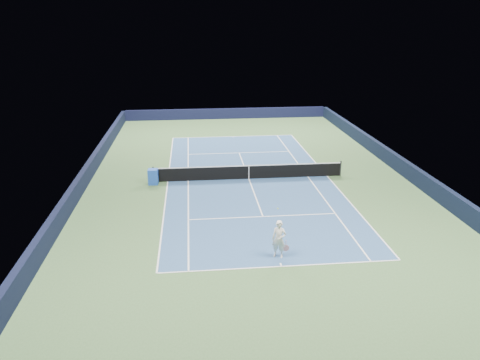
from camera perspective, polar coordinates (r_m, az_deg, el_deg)
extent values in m
plane|color=#3B5C32|center=(31.90, 1.08, 0.15)|extent=(40.00, 40.00, 0.00)
cube|color=black|center=(50.84, -1.68, 8.09)|extent=(22.00, 0.35, 1.10)
cube|color=black|center=(34.71, 19.12, 1.61)|extent=(0.35, 40.00, 1.10)
cube|color=black|center=(32.29, -18.35, 0.39)|extent=(0.35, 40.00, 1.10)
cube|color=#2C4D7B|center=(31.90, 1.08, 0.15)|extent=(10.97, 23.77, 0.01)
cube|color=white|center=(43.23, -0.86, 5.33)|extent=(10.97, 0.08, 0.00)
cube|color=white|center=(21.18, 5.09, -10.45)|extent=(10.97, 0.08, 0.00)
cube|color=white|center=(33.00, 10.57, 0.49)|extent=(0.08, 23.77, 0.00)
cube|color=white|center=(31.73, -8.80, -0.18)|extent=(0.08, 23.77, 0.00)
cube|color=white|center=(32.64, 8.27, 0.41)|extent=(0.08, 23.77, 0.00)
cube|color=white|center=(31.68, -6.33, -0.10)|extent=(0.08, 23.77, 0.00)
cube|color=white|center=(37.96, -0.11, 3.33)|extent=(8.23, 0.08, 0.00)
cube|color=white|center=(26.00, 2.81, -4.47)|extent=(8.23, 0.08, 0.00)
cube|color=white|center=(31.90, 1.08, 0.16)|extent=(0.08, 12.80, 0.00)
cube|color=white|center=(43.09, -0.84, 5.29)|extent=(0.08, 0.30, 0.00)
cube|color=white|center=(21.31, 5.01, -10.25)|extent=(0.08, 0.30, 0.00)
cylinder|color=black|center=(31.62, -10.50, 0.66)|extent=(0.10, 0.10, 1.07)
cylinder|color=black|center=(33.10, 12.15, 1.40)|extent=(0.10, 0.10, 1.07)
cube|color=black|center=(31.76, 1.08, 0.92)|extent=(12.80, 0.03, 0.91)
cube|color=white|center=(31.60, 1.09, 1.76)|extent=(12.80, 0.04, 0.06)
cube|color=white|center=(31.76, 1.08, 0.92)|extent=(0.05, 0.04, 0.91)
cube|color=blue|center=(31.27, -10.55, 0.40)|extent=(0.66, 0.61, 1.03)
cube|color=silver|center=(31.27, -10.01, 0.31)|extent=(0.03, 0.46, 0.46)
imported|color=white|center=(21.54, 4.78, -7.20)|extent=(0.77, 0.66, 1.79)
cylinder|color=pink|center=(21.65, 5.62, -7.69)|extent=(0.03, 0.03, 0.30)
cylinder|color=black|center=(21.76, 5.60, -8.25)|extent=(0.30, 0.02, 0.30)
cylinder|color=pink|center=(21.76, 5.60, -8.25)|extent=(0.32, 0.03, 0.32)
sphere|color=#C0E330|center=(21.99, 4.63, -3.48)|extent=(0.07, 0.07, 0.07)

